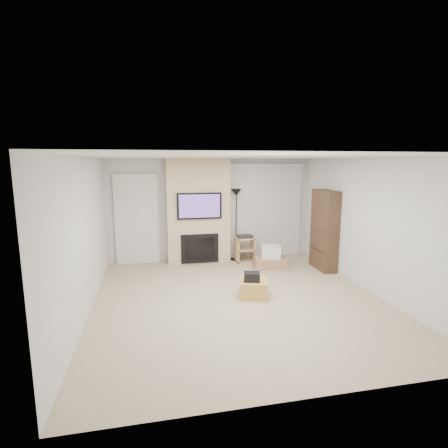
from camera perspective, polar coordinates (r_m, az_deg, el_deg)
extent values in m
cube|color=tan|center=(6.38, 2.28, -12.10)|extent=(5.00, 5.50, 0.00)
cube|color=white|center=(5.91, 2.46, 10.98)|extent=(5.00, 5.50, 0.00)
cube|color=silver|center=(8.68, -2.12, 2.39)|extent=(5.00, 0.00, 2.50)
cube|color=silver|center=(3.51, 13.67, -9.40)|extent=(5.00, 0.00, 2.50)
cube|color=silver|center=(5.93, -21.76, -1.89)|extent=(0.00, 5.50, 2.50)
cube|color=silver|center=(7.06, 22.44, -0.13)|extent=(0.00, 5.50, 2.50)
cube|color=silver|center=(6.79, 4.08, 10.81)|extent=(0.35, 0.18, 0.01)
cube|color=gold|center=(6.46, 4.81, -10.41)|extent=(0.62, 0.62, 0.30)
cube|color=black|center=(6.34, 4.57, -8.58)|extent=(0.33, 0.29, 0.16)
cube|color=#CFB688|center=(8.43, -4.24, 2.15)|extent=(1.50, 0.40, 2.50)
cube|color=black|center=(8.18, -4.03, 2.97)|extent=(1.05, 0.06, 0.62)
cube|color=#463170|center=(8.15, -4.00, 2.94)|extent=(0.96, 0.00, 0.54)
cube|color=black|center=(8.39, -3.96, -4.01)|extent=(0.90, 0.04, 0.70)
cube|color=black|center=(8.37, -3.94, -4.04)|extent=(0.70, 0.02, 0.50)
cube|color=silver|center=(8.55, -14.05, 0.76)|extent=(1.02, 0.08, 2.14)
cube|color=silver|center=(8.56, -14.03, 0.47)|extent=(0.90, 0.05, 2.05)
cylinder|color=silver|center=(8.51, -11.75, 0.33)|extent=(0.07, 0.06, 0.07)
cube|color=silver|center=(8.89, 6.95, 9.49)|extent=(1.98, 0.10, 0.08)
cube|color=silver|center=(8.99, 6.77, 1.92)|extent=(1.90, 0.03, 2.29)
cylinder|color=black|center=(8.79, 1.95, -5.75)|extent=(0.26, 0.26, 0.03)
cylinder|color=black|center=(8.60, 1.99, -0.42)|extent=(0.03, 0.03, 1.65)
cone|color=black|center=(8.49, 2.02, 5.19)|extent=(0.26, 0.26, 0.17)
cube|color=tan|center=(8.53, 2.10, -4.25)|extent=(0.04, 0.38, 0.60)
cube|color=tan|center=(8.63, 4.75, -4.10)|extent=(0.04, 0.38, 0.60)
cube|color=tan|center=(8.65, 3.41, -6.01)|extent=(0.45, 0.38, 0.03)
cube|color=tan|center=(8.58, 3.43, -4.18)|extent=(0.45, 0.38, 0.03)
cube|color=tan|center=(8.51, 3.45, -2.32)|extent=(0.45, 0.38, 0.03)
cube|color=black|center=(8.50, 3.46, -2.02)|extent=(0.35, 0.25, 0.06)
cube|color=#AC7D5C|center=(8.21, 7.54, -6.75)|extent=(0.88, 0.74, 0.09)
cube|color=#AC7D5C|center=(8.19, 7.56, -6.21)|extent=(0.84, 0.69, 0.08)
cube|color=#AC7D5C|center=(8.17, 7.57, -5.70)|extent=(0.79, 0.65, 0.08)
cube|color=silver|center=(8.12, 7.60, -4.48)|extent=(0.50, 0.46, 0.28)
cube|color=#392719|center=(8.16, 16.08, -0.97)|extent=(0.30, 0.80, 1.80)
cube|color=#392719|center=(8.25, 15.81, -4.05)|extent=(0.26, 0.72, 0.02)
cube|color=#392719|center=(8.15, 15.95, -0.98)|extent=(0.26, 0.72, 0.02)
cube|color=#392719|center=(8.08, 16.11, 2.16)|extent=(0.26, 0.72, 0.02)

